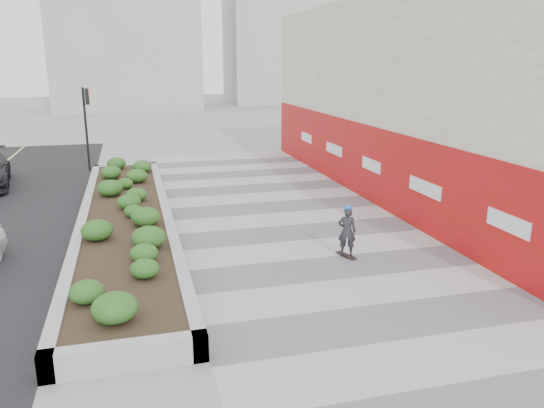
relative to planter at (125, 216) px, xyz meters
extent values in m
plane|color=gray|center=(5.50, -7.00, -0.42)|extent=(160.00, 160.00, 0.00)
cube|color=#A8A8AD|center=(5.50, -4.00, -0.41)|extent=(8.00, 36.00, 0.01)
cube|color=#BFB6A3|center=(12.50, 2.00, 3.58)|extent=(6.00, 24.00, 8.00)
cube|color=red|center=(9.52, 2.00, 1.08)|extent=(0.12, 24.00, 3.00)
cube|color=#9E9EA0|center=(0.00, -8.85, -0.14)|extent=(3.00, 0.30, 0.55)
cube|color=#9E9EA0|center=(0.00, 8.85, -0.14)|extent=(3.00, 0.30, 0.55)
cube|color=#9E9EA0|center=(-1.35, 0.00, -0.14)|extent=(0.30, 18.00, 0.55)
cube|color=#9E9EA0|center=(1.35, 0.00, -0.14)|extent=(0.30, 18.00, 0.55)
cube|color=#2D2116|center=(0.00, 0.00, -0.17)|extent=(2.40, 17.40, 0.50)
cylinder|color=black|center=(-1.80, 10.50, 1.68)|extent=(0.12, 0.12, 4.20)
cube|color=black|center=(-1.62, 10.50, 3.33)|extent=(0.18, 0.28, 0.80)
cube|color=#ADAAA3|center=(0.50, 48.00, 9.58)|extent=(16.00, 12.00, 20.00)
cube|color=#ADAAA3|center=(20.50, 53.00, 11.58)|extent=(14.00, 10.00, 24.00)
cylinder|color=#595654|center=(6.00, -4.00, -0.42)|extent=(0.44, 0.44, 0.01)
cube|color=black|center=(6.12, -4.53, -0.35)|extent=(0.42, 0.75, 0.02)
imported|color=#27262B|center=(6.12, -4.53, 0.37)|extent=(0.61, 0.52, 1.42)
sphere|color=blue|center=(6.12, -4.53, 1.04)|extent=(0.23, 0.23, 0.23)
camera|label=1|loc=(0.36, -17.82, 5.05)|focal=35.00mm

